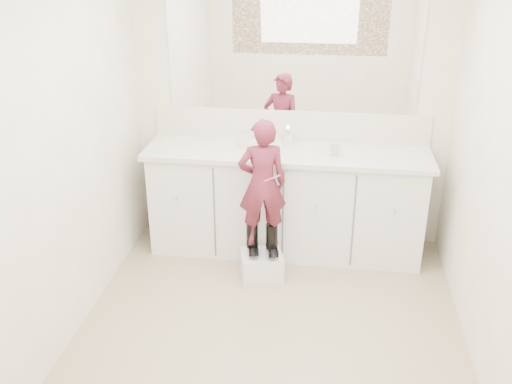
# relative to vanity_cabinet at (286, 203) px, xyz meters

# --- Properties ---
(floor) EXTENTS (3.00, 3.00, 0.00)m
(floor) POSITION_rel_vanity_cabinet_xyz_m (0.00, -1.23, -0.42)
(floor) COLOR #7E7053
(floor) RESTS_ON ground
(wall_back) EXTENTS (2.60, 0.00, 2.60)m
(wall_back) POSITION_rel_vanity_cabinet_xyz_m (0.00, 0.27, 0.77)
(wall_back) COLOR beige
(wall_back) RESTS_ON floor
(wall_front) EXTENTS (2.60, 0.00, 2.60)m
(wall_front) POSITION_rel_vanity_cabinet_xyz_m (0.00, -2.73, 0.77)
(wall_front) COLOR beige
(wall_front) RESTS_ON floor
(wall_left) EXTENTS (0.00, 3.00, 3.00)m
(wall_left) POSITION_rel_vanity_cabinet_xyz_m (-1.30, -1.23, 0.78)
(wall_left) COLOR beige
(wall_left) RESTS_ON floor
(wall_right) EXTENTS (0.00, 3.00, 3.00)m
(wall_right) POSITION_rel_vanity_cabinet_xyz_m (1.30, -1.23, 0.78)
(wall_right) COLOR beige
(wall_right) RESTS_ON floor
(vanity_cabinet) EXTENTS (2.20, 0.55, 0.85)m
(vanity_cabinet) POSITION_rel_vanity_cabinet_xyz_m (0.00, 0.00, 0.00)
(vanity_cabinet) COLOR silver
(vanity_cabinet) RESTS_ON floor
(countertop) EXTENTS (2.28, 0.58, 0.04)m
(countertop) POSITION_rel_vanity_cabinet_xyz_m (0.00, -0.01, 0.45)
(countertop) COLOR beige
(countertop) RESTS_ON vanity_cabinet
(backsplash) EXTENTS (2.28, 0.03, 0.25)m
(backsplash) POSITION_rel_vanity_cabinet_xyz_m (0.00, 0.26, 0.59)
(backsplash) COLOR beige
(backsplash) RESTS_ON countertop
(mirror) EXTENTS (2.00, 0.02, 1.00)m
(mirror) POSITION_rel_vanity_cabinet_xyz_m (0.00, 0.26, 1.22)
(mirror) COLOR white
(mirror) RESTS_ON wall_back
(dot_panel) EXTENTS (2.00, 0.01, 1.20)m
(dot_panel) POSITION_rel_vanity_cabinet_xyz_m (0.00, -2.71, 1.22)
(dot_panel) COLOR #472819
(dot_panel) RESTS_ON wall_front
(faucet) EXTENTS (0.08, 0.08, 0.10)m
(faucet) POSITION_rel_vanity_cabinet_xyz_m (0.00, 0.15, 0.52)
(faucet) COLOR silver
(faucet) RESTS_ON countertop
(cup) EXTENTS (0.12, 0.12, 0.08)m
(cup) POSITION_rel_vanity_cabinet_xyz_m (0.37, -0.07, 0.51)
(cup) COLOR beige
(cup) RESTS_ON countertop
(soap_bottle) EXTENTS (0.09, 0.09, 0.16)m
(soap_bottle) POSITION_rel_vanity_cabinet_xyz_m (-0.35, 0.04, 0.55)
(soap_bottle) COLOR beige
(soap_bottle) RESTS_ON countertop
(step_stool) EXTENTS (0.37, 0.33, 0.20)m
(step_stool) POSITION_rel_vanity_cabinet_xyz_m (-0.14, -0.48, -0.32)
(step_stool) COLOR white
(step_stool) RESTS_ON floor
(boot_left) EXTENTS (0.14, 0.19, 0.26)m
(boot_left) POSITION_rel_vanity_cabinet_xyz_m (-0.22, -0.48, -0.09)
(boot_left) COLOR black
(boot_left) RESTS_ON step_stool
(boot_right) EXTENTS (0.14, 0.19, 0.26)m
(boot_right) POSITION_rel_vanity_cabinet_xyz_m (-0.07, -0.48, -0.09)
(boot_right) COLOR black
(boot_right) RESTS_ON step_stool
(toddler) EXTENTS (0.41, 0.32, 0.98)m
(toddler) POSITION_rel_vanity_cabinet_xyz_m (-0.14, -0.48, 0.37)
(toddler) COLOR #9B2F4B
(toddler) RESTS_ON step_stool
(toothbrush) EXTENTS (0.13, 0.05, 0.06)m
(toothbrush) POSITION_rel_vanity_cabinet_xyz_m (-0.07, -0.51, 0.43)
(toothbrush) COLOR #D0519B
(toothbrush) RESTS_ON toddler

